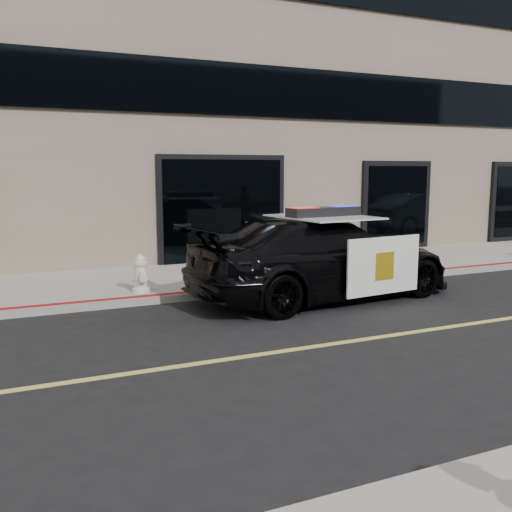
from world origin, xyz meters
name	(u,v)px	position (x,y,z in m)	size (l,w,h in m)	color
ground	(439,329)	(0.00, 0.00, 0.00)	(120.00, 120.00, 0.00)	black
sidewalk_n	(287,271)	(0.00, 5.25, 0.07)	(60.00, 3.50, 0.15)	gray
building_n	(211,55)	(0.00, 10.50, 6.00)	(60.00, 7.00, 12.00)	#756856
police_car	(323,258)	(-0.57, 2.66, 0.80)	(3.35, 5.92, 1.79)	black
fire_hydrant	(141,274)	(-3.84, 3.99, 0.49)	(0.33, 0.46, 0.74)	white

